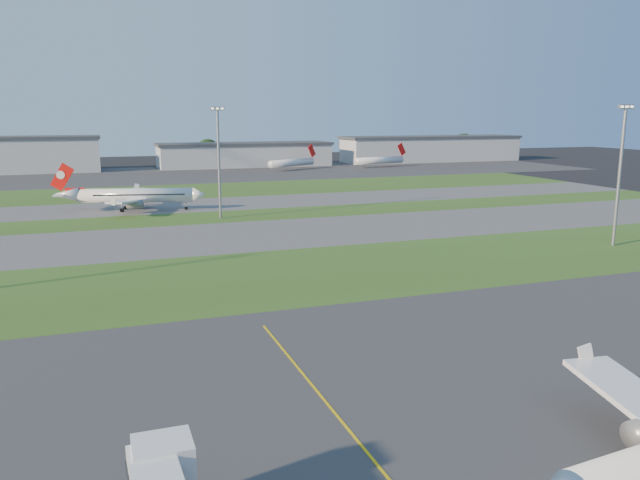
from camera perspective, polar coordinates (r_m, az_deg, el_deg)
name	(u,v)px	position (r m, az deg, el deg)	size (l,w,h in m)	color
ground	(305,472)	(45.37, -1.40, -20.47)	(700.00, 700.00, 0.00)	black
apron_near	(305,472)	(45.36, -1.40, -20.47)	(300.00, 70.00, 0.01)	#333335
grass_strip_a	(192,283)	(92.57, -11.64, -3.86)	(300.00, 34.00, 0.01)	#36531B
taxiway_a	(167,241)	(124.53, -13.85, -0.06)	(300.00, 32.00, 0.01)	#515154
grass_strip_b	(155,221)	(149.04, -14.89, 1.73)	(300.00, 18.00, 0.01)	#36531B
taxiway_b	(147,207)	(170.73, -15.55, 2.88)	(300.00, 26.00, 0.01)	#515154
grass_strip_c	(138,193)	(203.38, -16.29, 4.14)	(300.00, 40.00, 0.01)	#36531B
apron_far	(128,176)	(262.98, -17.15, 5.63)	(400.00, 80.00, 0.01)	#333335
yellow_line	(372,459)	(46.94, 4.74, -19.32)	(0.25, 60.00, 0.02)	gold
airliner_taxiing	(135,196)	(165.19, -16.53, 3.90)	(34.51, 28.92, 10.96)	white
mini_jet_near	(292,163)	(278.45, -2.57, 7.09)	(26.08, 15.01, 9.48)	white
mini_jet_far	(380,160)	(294.31, 5.49, 7.28)	(28.35, 8.42, 9.48)	white
light_mast_centre	(219,155)	(147.40, -9.25, 7.66)	(3.20, 0.70, 25.80)	gray
light_mast_east	(620,166)	(126.67, 25.77, 6.11)	(3.20, 0.70, 25.80)	gray
hangar_west	(11,155)	(293.92, -26.40, 7.00)	(71.40, 23.00, 15.20)	#A9ACB1
hangar_east	(245,154)	(299.78, -6.88, 7.77)	(81.60, 23.00, 11.20)	#A9ACB1
hangar_far_east	(431,149)	(336.52, 10.12, 8.23)	(96.90, 23.00, 13.20)	#A9ACB1
tree_mid_west	(76,156)	(303.26, -21.42, 7.16)	(9.90, 9.90, 10.80)	black
tree_mid_east	(208,151)	(310.49, -10.20, 8.01)	(11.55, 11.55, 12.60)	black
tree_east	(352,150)	(329.61, 2.95, 8.25)	(10.45, 10.45, 11.40)	black
tree_far_east	(464,145)	(365.69, 12.99, 8.48)	(12.65, 12.65, 13.80)	black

